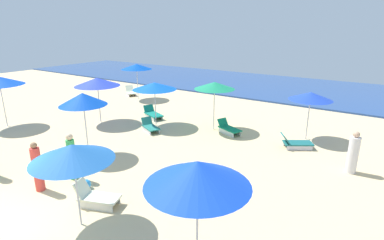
{
  "coord_description": "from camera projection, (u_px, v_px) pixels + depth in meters",
  "views": [
    {
      "loc": [
        8.3,
        -2.49,
        5.23
      ],
      "look_at": [
        0.65,
        8.88,
        0.96
      ],
      "focal_mm": 28.07,
      "sensor_mm": 36.0,
      "label": 1
    }
  ],
  "objects": [
    {
      "name": "ocean",
      "position": [
        280.0,
        87.0,
        26.95
      ],
      "size": [
        60.0,
        11.99,
        0.12
      ],
      "primitive_type": "cube",
      "color": "#274989",
      "rests_on": "ground_plane"
    },
    {
      "name": "umbrella_0",
      "position": [
        155.0,
        86.0,
        15.97
      ],
      "size": [
        2.35,
        2.35,
        2.4
      ],
      "color": "silver",
      "rests_on": "ground_plane"
    },
    {
      "name": "lounge_chair_0_0",
      "position": [
        153.0,
        114.0,
        17.92
      ],
      "size": [
        1.59,
        1.15,
        0.68
      ],
      "rotation": [
        0.0,
        0.0,
        1.17
      ],
      "color": "silver",
      "rests_on": "ground_plane"
    },
    {
      "name": "lounge_chair_0_1",
      "position": [
        150.0,
        127.0,
        15.64
      ],
      "size": [
        1.37,
        1.05,
        0.64
      ],
      "rotation": [
        0.0,
        0.0,
        1.12
      ],
      "color": "silver",
      "rests_on": "ground_plane"
    },
    {
      "name": "umbrella_1",
      "position": [
        83.0,
        99.0,
        12.06
      ],
      "size": [
        1.91,
        1.91,
        2.7
      ],
      "color": "silver",
      "rests_on": "ground_plane"
    },
    {
      "name": "umbrella_2",
      "position": [
        97.0,
        82.0,
        16.52
      ],
      "size": [
        2.49,
        2.49,
        2.55
      ],
      "color": "silver",
      "rests_on": "ground_plane"
    },
    {
      "name": "umbrella_3",
      "position": [
        137.0,
        67.0,
        22.04
      ],
      "size": [
        2.25,
        2.25,
        2.62
      ],
      "color": "silver",
      "rests_on": "ground_plane"
    },
    {
      "name": "lounge_chair_3_0",
      "position": [
        131.0,
        92.0,
        23.91
      ],
      "size": [
        1.45,
        1.25,
        0.69
      ],
      "rotation": [
        0.0,
        0.0,
        0.98
      ],
      "color": "silver",
      "rests_on": "ground_plane"
    },
    {
      "name": "umbrella_4",
      "position": [
        72.0,
        153.0,
        7.66
      ],
      "size": [
        2.13,
        2.13,
        2.37
      ],
      "color": "silver",
      "rests_on": "ground_plane"
    },
    {
      "name": "lounge_chair_4_0",
      "position": [
        96.0,
        197.0,
        9.1
      ],
      "size": [
        1.42,
        0.99,
        0.78
      ],
      "rotation": [
        0.0,
        0.0,
        1.94
      ],
      "color": "silver",
      "rests_on": "ground_plane"
    },
    {
      "name": "umbrella_5",
      "position": [
        311.0,
        96.0,
        13.98
      ],
      "size": [
        2.0,
        2.0,
        2.32
      ],
      "color": "silver",
      "rests_on": "ground_plane"
    },
    {
      "name": "lounge_chair_5_0",
      "position": [
        296.0,
        143.0,
        13.45
      ],
      "size": [
        1.5,
        1.27,
        0.67
      ],
      "rotation": [
        0.0,
        0.0,
        2.14
      ],
      "color": "silver",
      "rests_on": "ground_plane"
    },
    {
      "name": "umbrella_8",
      "position": [
        214.0,
        86.0,
        15.3
      ],
      "size": [
        2.09,
        2.09,
        2.54
      ],
      "color": "silver",
      "rests_on": "ground_plane"
    },
    {
      "name": "lounge_chair_8_0",
      "position": [
        229.0,
        129.0,
        15.28
      ],
      "size": [
        1.45,
        1.03,
        0.67
      ],
      "rotation": [
        0.0,
        0.0,
        1.18
      ],
      "color": "silver",
      "rests_on": "ground_plane"
    },
    {
      "name": "umbrella_9",
      "position": [
        197.0,
        174.0,
        6.0
      ],
      "size": [
        2.21,
        2.21,
        2.69
      ],
      "color": "silver",
      "rests_on": "ground_plane"
    },
    {
      "name": "beachgoer_1",
      "position": [
        37.0,
        168.0,
        9.81
      ],
      "size": [
        0.42,
        0.42,
        1.7
      ],
      "rotation": [
        0.0,
        0.0,
        0.93
      ],
      "color": "#DD423A",
      "rests_on": "ground_plane"
    },
    {
      "name": "beachgoer_2",
      "position": [
        353.0,
        154.0,
        11.04
      ],
      "size": [
        0.5,
        0.5,
        1.63
      ],
      "rotation": [
        0.0,
        0.0,
        4.29
      ],
      "color": "silver",
      "rests_on": "ground_plane"
    },
    {
      "name": "beachgoer_3",
      "position": [
        72.0,
        157.0,
        10.57
      ],
      "size": [
        0.34,
        0.34,
        1.71
      ],
      "rotation": [
        0.0,
        0.0,
        4.96
      ],
      "color": "green",
      "rests_on": "ground_plane"
    },
    {
      "name": "beach_ball_0",
      "position": [
        86.0,
        184.0,
        10.07
      ],
      "size": [
        0.33,
        0.33,
        0.33
      ],
      "primitive_type": "sphere",
      "color": "#2A8EE0",
      "rests_on": "ground_plane"
    }
  ]
}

